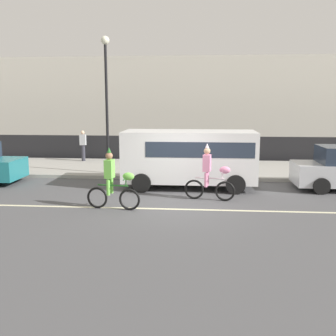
% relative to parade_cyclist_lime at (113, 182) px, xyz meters
% --- Properties ---
extents(ground_plane, '(80.00, 80.00, 0.00)m').
position_rel_parade_cyclist_lime_xyz_m(ground_plane, '(1.88, 0.65, -0.84)').
color(ground_plane, '#4C4C4F').
extents(road_centre_line, '(36.00, 0.14, 0.01)m').
position_rel_parade_cyclist_lime_xyz_m(road_centre_line, '(1.88, 0.15, -0.84)').
color(road_centre_line, beige).
rests_on(road_centre_line, ground).
extents(sidewalk_curb, '(60.00, 5.00, 0.15)m').
position_rel_parade_cyclist_lime_xyz_m(sidewalk_curb, '(1.88, 7.15, -0.77)').
color(sidewalk_curb, '#9E9B93').
rests_on(sidewalk_curb, ground).
extents(fence_line, '(40.00, 0.08, 1.40)m').
position_rel_parade_cyclist_lime_xyz_m(fence_line, '(1.88, 10.05, -0.14)').
color(fence_line, black).
rests_on(fence_line, ground).
extents(building_backdrop, '(28.00, 8.00, 6.23)m').
position_rel_parade_cyclist_lime_xyz_m(building_backdrop, '(1.18, 18.65, 2.27)').
color(building_backdrop, beige).
rests_on(building_backdrop, ground).
extents(parade_cyclist_lime, '(1.71, 0.51, 1.92)m').
position_rel_parade_cyclist_lime_xyz_m(parade_cyclist_lime, '(0.00, 0.00, 0.00)').
color(parade_cyclist_lime, black).
rests_on(parade_cyclist_lime, ground).
extents(parade_cyclist_pink, '(1.70, 0.54, 1.92)m').
position_rel_parade_cyclist_lime_xyz_m(parade_cyclist_pink, '(2.97, 1.40, 0.00)').
color(parade_cyclist_pink, black).
rests_on(parade_cyclist_pink, ground).
extents(parked_van_white, '(5.00, 2.22, 2.18)m').
position_rel_parade_cyclist_lime_xyz_m(parked_van_white, '(2.29, 3.35, 0.44)').
color(parked_van_white, white).
rests_on(parked_van_white, ground).
extents(street_lamp_post, '(0.36, 0.36, 5.86)m').
position_rel_parade_cyclist_lime_xyz_m(street_lamp_post, '(-1.43, 5.35, 3.15)').
color(street_lamp_post, black).
rests_on(street_lamp_post, sidewalk_curb).
extents(pedestrian_onlooker, '(0.32, 0.20, 1.62)m').
position_rel_parade_cyclist_lime_xyz_m(pedestrian_onlooker, '(-3.60, 8.76, 0.17)').
color(pedestrian_onlooker, '#33333D').
rests_on(pedestrian_onlooker, sidewalk_curb).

